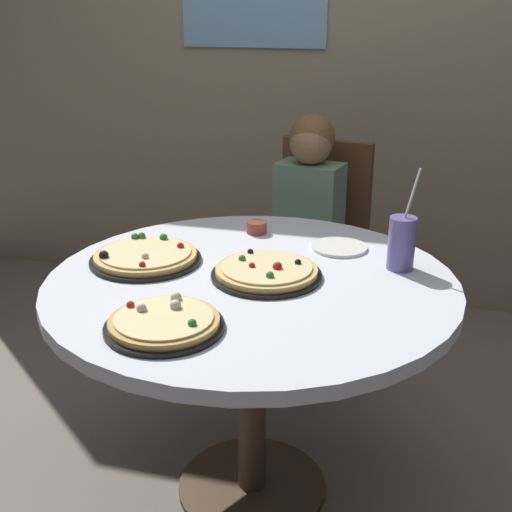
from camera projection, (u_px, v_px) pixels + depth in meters
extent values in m
plane|color=slate|center=(252.00, 488.00, 2.17)|extent=(8.00, 8.00, 0.00)
cube|color=gray|center=(346.00, 11.00, 3.15)|extent=(5.20, 0.12, 2.90)
cylinder|color=silver|center=(251.00, 285.00, 1.91)|extent=(1.19, 1.19, 0.04)
cylinder|color=#4C3826|center=(252.00, 393.00, 2.04)|extent=(0.09, 0.09, 0.69)
cylinder|color=#4C3826|center=(252.00, 485.00, 2.17)|extent=(0.48, 0.48, 0.02)
cube|color=brown|center=(308.00, 268.00, 2.82)|extent=(0.47, 0.47, 0.04)
cube|color=brown|center=(326.00, 199.00, 2.88)|extent=(0.40, 0.12, 0.52)
cylinder|color=brown|center=(255.00, 323.00, 2.83)|extent=(0.04, 0.04, 0.41)
cylinder|color=brown|center=(329.00, 340.00, 2.69)|extent=(0.04, 0.04, 0.41)
cylinder|color=brown|center=(287.00, 294.00, 3.12)|extent=(0.04, 0.04, 0.41)
cylinder|color=brown|center=(356.00, 308.00, 2.97)|extent=(0.04, 0.04, 0.41)
cube|color=#3F4766|center=(293.00, 326.00, 2.76)|extent=(0.30, 0.36, 0.45)
cube|color=slate|center=(309.00, 216.00, 2.72)|extent=(0.29, 0.21, 0.44)
sphere|color=#997051|center=(311.00, 143.00, 2.61)|extent=(0.17, 0.17, 0.17)
sphere|color=brown|center=(313.00, 138.00, 2.62)|extent=(0.18, 0.18, 0.18)
cylinder|color=black|center=(266.00, 275.00, 1.91)|extent=(0.32, 0.32, 0.01)
cylinder|color=#D8B266|center=(266.00, 271.00, 1.90)|extent=(0.30, 0.30, 0.02)
cylinder|color=beige|center=(267.00, 267.00, 1.90)|extent=(0.26, 0.26, 0.01)
sphere|color=black|center=(250.00, 252.00, 2.00)|extent=(0.02, 0.02, 0.02)
sphere|color=#387F33|center=(242.00, 258.00, 1.94)|extent=(0.02, 0.02, 0.02)
sphere|color=#387F33|center=(270.00, 275.00, 1.82)|extent=(0.02, 0.02, 0.02)
sphere|color=#B2231E|center=(253.00, 266.00, 1.89)|extent=(0.02, 0.02, 0.02)
sphere|color=#B2231E|center=(277.00, 266.00, 1.88)|extent=(0.03, 0.03, 0.03)
sphere|color=black|center=(298.00, 262.00, 1.91)|extent=(0.02, 0.02, 0.02)
cylinder|color=black|center=(164.00, 327.00, 1.60)|extent=(0.29, 0.29, 0.01)
cylinder|color=tan|center=(164.00, 322.00, 1.60)|extent=(0.27, 0.27, 0.02)
cylinder|color=beige|center=(164.00, 318.00, 1.59)|extent=(0.24, 0.24, 0.01)
sphere|color=beige|center=(176.00, 297.00, 1.68)|extent=(0.03, 0.03, 0.03)
sphere|color=beige|center=(142.00, 308.00, 1.62)|extent=(0.03, 0.03, 0.03)
sphere|color=#387F33|center=(192.00, 323.00, 1.55)|extent=(0.02, 0.02, 0.02)
sphere|color=#B2231E|center=(130.00, 305.00, 1.64)|extent=(0.02, 0.02, 0.02)
sphere|color=beige|center=(176.00, 306.00, 1.64)|extent=(0.03, 0.03, 0.03)
cylinder|color=black|center=(146.00, 260.00, 2.02)|extent=(0.34, 0.34, 0.01)
cylinder|color=#D8B266|center=(145.00, 256.00, 2.01)|extent=(0.31, 0.31, 0.02)
cylinder|color=beige|center=(145.00, 252.00, 2.01)|extent=(0.28, 0.28, 0.01)
sphere|color=#B2231E|center=(180.00, 246.00, 2.04)|extent=(0.02, 0.02, 0.02)
sphere|color=#387F33|center=(135.00, 237.00, 2.12)|extent=(0.02, 0.02, 0.02)
sphere|color=#387F33|center=(164.00, 237.00, 2.11)|extent=(0.03, 0.03, 0.03)
sphere|color=beige|center=(145.00, 256.00, 1.96)|extent=(0.02, 0.02, 0.02)
sphere|color=#387F33|center=(142.00, 236.00, 2.12)|extent=(0.03, 0.03, 0.03)
sphere|color=black|center=(104.00, 255.00, 1.96)|extent=(0.03, 0.03, 0.03)
sphere|color=#B2231E|center=(142.00, 265.00, 1.90)|extent=(0.02, 0.02, 0.02)
cylinder|color=#6659A5|center=(402.00, 243.00, 1.94)|extent=(0.08, 0.08, 0.16)
cylinder|color=white|center=(409.00, 205.00, 1.90)|extent=(0.05, 0.02, 0.22)
cylinder|color=brown|center=(257.00, 227.00, 2.27)|extent=(0.07, 0.07, 0.04)
cylinder|color=white|center=(339.00, 247.00, 2.13)|extent=(0.18, 0.18, 0.01)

